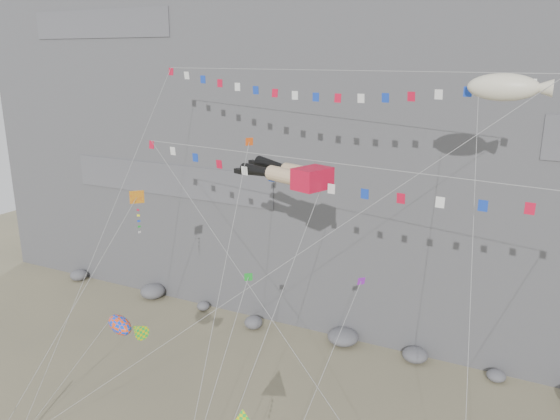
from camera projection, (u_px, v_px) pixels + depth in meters
cliff at (406, 36)px, 51.64m from camera, size 80.00×28.00×50.00m
talus_boulders at (343, 337)px, 45.36m from camera, size 60.00×3.00×1.20m
legs_kite at (289, 174)px, 32.30m from camera, size 7.08×17.24×21.79m
flag_banner_upper at (327, 71)px, 33.84m from camera, size 27.76×16.11×30.10m
flag_banner_lower at (349, 165)px, 29.41m from camera, size 30.50×10.61×21.46m
harlequin_kite at (136, 198)px, 35.35m from camera, size 5.41×10.77×17.79m
fish_windsock at (120, 325)px, 31.07m from camera, size 8.66×3.51×11.00m
blimp_windsock at (503, 88)px, 28.22m from camera, size 4.39×12.10×24.38m
small_kite_a at (248, 150)px, 33.42m from camera, size 2.78×12.77×21.83m
small_kite_b at (359, 287)px, 31.52m from camera, size 1.88×13.66×16.78m
small_kite_c at (247, 283)px, 30.29m from camera, size 1.51×11.23×15.47m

